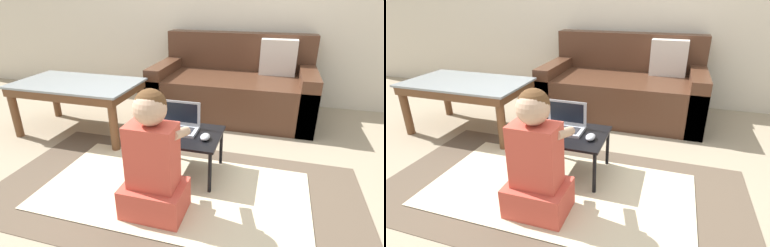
{
  "view_description": "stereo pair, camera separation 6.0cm",
  "coord_description": "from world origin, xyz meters",
  "views": [
    {
      "loc": [
        0.48,
        -1.76,
        1.19
      ],
      "look_at": [
        -0.04,
        0.06,
        0.37
      ],
      "focal_mm": 28.0,
      "sensor_mm": 36.0,
      "label": 1
    },
    {
      "loc": [
        0.54,
        -1.74,
        1.19
      ],
      "look_at": [
        -0.04,
        0.06,
        0.37
      ],
      "focal_mm": 28.0,
      "sensor_mm": 36.0,
      "label": 2
    }
  ],
  "objects": [
    {
      "name": "computer_mouse",
      "position": [
        0.07,
        -0.04,
        0.33
      ],
      "size": [
        0.06,
        0.1,
        0.04
      ],
      "color": "#B2B7C1",
      "rests_on": "laptop_desk"
    },
    {
      "name": "person_seated",
      "position": [
        -0.12,
        -0.45,
        0.34
      ],
      "size": [
        0.36,
        0.38,
        0.76
      ],
      "color": "#CC4C3D",
      "rests_on": "ground_plane"
    },
    {
      "name": "ground_plane",
      "position": [
        0.0,
        0.0,
        0.0
      ],
      "size": [
        16.0,
        16.0,
        0.0
      ],
      "primitive_type": "plane",
      "color": "gray"
    },
    {
      "name": "area_rug",
      "position": [
        -0.09,
        -0.22,
        0.0
      ],
      "size": [
        2.37,
        1.23,
        0.01
      ],
      "color": "brown",
      "rests_on": "ground_plane"
    },
    {
      "name": "couch",
      "position": [
        0.06,
        1.31,
        0.28
      ],
      "size": [
        1.61,
        0.91,
        0.81
      ],
      "color": "#4C2D1E",
      "rests_on": "ground_plane"
    },
    {
      "name": "laptop_desk",
      "position": [
        -0.09,
        0.01,
        0.28
      ],
      "size": [
        0.51,
        0.42,
        0.31
      ],
      "color": "black",
      "rests_on": "ground_plane"
    },
    {
      "name": "laptop",
      "position": [
        -0.15,
        0.05,
        0.35
      ],
      "size": [
        0.29,
        0.18,
        0.19
      ],
      "color": "#B7BCC6",
      "rests_on": "laptop_desk"
    },
    {
      "name": "coffee_table",
      "position": [
        -1.22,
        0.44,
        0.4
      ],
      "size": [
        1.09,
        0.63,
        0.47
      ],
      "color": "gray",
      "rests_on": "ground_plane"
    }
  ]
}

